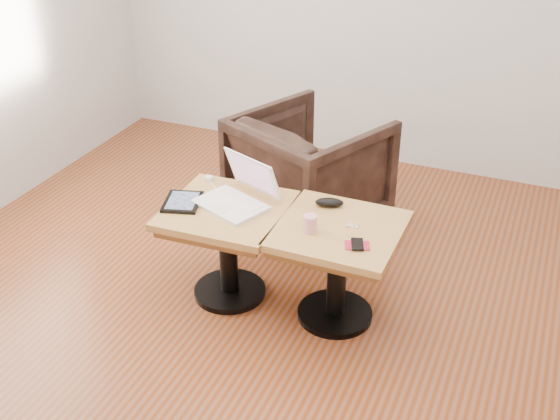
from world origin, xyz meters
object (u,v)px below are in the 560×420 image
at_px(striped_cup, 310,223).
at_px(armchair, 310,171).
at_px(side_table_left, 227,230).
at_px(laptop, 238,195).
at_px(side_table_right, 338,251).

xyz_separation_m(striped_cup, armchair, (-0.36, 0.97, -0.23)).
bearing_deg(side_table_left, armchair, 79.91).
distance_m(side_table_left, armchair, 0.93).
bearing_deg(laptop, side_table_right, 18.95).
height_order(laptop, armchair, laptop).
distance_m(laptop, striped_cup, 0.47).
relative_size(side_table_right, armchair, 0.75).
bearing_deg(laptop, armchair, 105.90).
height_order(side_table_left, armchair, armchair).
relative_size(side_table_left, side_table_right, 1.03).
bearing_deg(side_table_right, armchair, 119.25).
bearing_deg(striped_cup, armchair, 110.50).
xyz_separation_m(side_table_right, laptop, (-0.57, 0.03, 0.19)).
height_order(side_table_right, striped_cup, striped_cup).
distance_m(laptop, armchair, 0.89).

